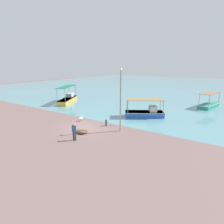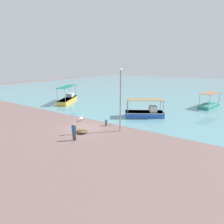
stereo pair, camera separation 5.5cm
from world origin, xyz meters
TOP-DOWN VIEW (x-y plane):
  - ground at (0.00, 0.00)m, footprint 120.00×120.00m
  - harbor_water at (0.00, 48.00)m, footprint 110.00×90.00m
  - fishing_boat_near_right at (11.09, 18.94)m, footprint 3.05×5.34m
  - fishing_boat_far_left at (-11.94, 9.08)m, footprint 4.47×6.64m
  - fishing_boat_far_right at (4.17, 8.01)m, footprint 5.42×4.29m
  - pelican at (-1.92, 1.75)m, footprint 0.40×0.80m
  - lamp_post at (3.99, 1.45)m, footprint 0.28×0.28m
  - mooring_bollard at (1.78, 2.01)m, footprint 0.26×0.26m
  - fisherman_standing at (1.57, -2.98)m, footprint 0.45×0.42m
  - net_pile at (0.91, -1.22)m, footprint 1.21×1.02m
  - glass_bottle at (2.26, 2.25)m, footprint 0.07×0.07m

SIDE VIEW (x-z plane):
  - ground at x=0.00m, z-range 0.00..0.00m
  - harbor_water at x=0.00m, z-range 0.00..0.00m
  - glass_bottle at x=2.26m, z-range -0.03..0.24m
  - net_pile at x=0.91m, z-range 0.00..0.43m
  - pelican at x=-1.92m, z-range -0.02..0.78m
  - mooring_bollard at x=1.78m, z-range 0.03..0.82m
  - fishing_boat_near_right at x=11.09m, z-range -0.75..1.72m
  - fishing_boat_far_right at x=4.17m, z-range -0.63..1.80m
  - fishing_boat_far_left at x=-11.94m, z-range -0.87..2.20m
  - fisherman_standing at x=1.57m, z-range 0.06..1.75m
  - lamp_post at x=3.99m, z-range 0.37..6.98m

